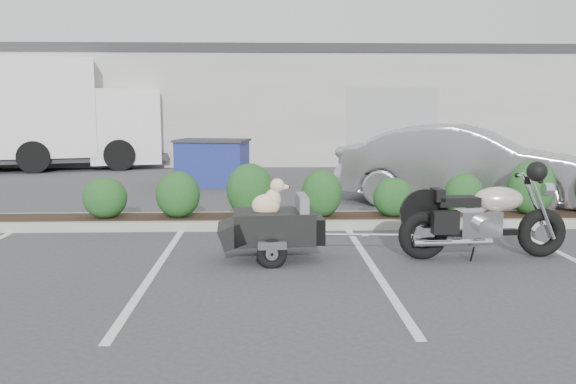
{
  "coord_description": "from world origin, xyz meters",
  "views": [
    {
      "loc": [
        -0.13,
        -7.94,
        2.01
      ],
      "look_at": [
        0.19,
        0.91,
        0.75
      ],
      "focal_mm": 38.0,
      "sensor_mm": 36.0,
      "label": 1
    }
  ],
  "objects_px": {
    "dumpster": "(213,162)",
    "delivery_truck": "(41,117)",
    "motorcycle": "(484,219)",
    "sedan": "(464,166)",
    "pet_trailer": "(272,225)"
  },
  "relations": [
    {
      "from": "dumpster",
      "to": "delivery_truck",
      "type": "distance_m",
      "value": 7.19
    },
    {
      "from": "motorcycle",
      "to": "sedan",
      "type": "relative_size",
      "value": 0.46
    },
    {
      "from": "motorcycle",
      "to": "delivery_truck",
      "type": "relative_size",
      "value": 0.29
    },
    {
      "from": "sedan",
      "to": "pet_trailer",
      "type": "bearing_deg",
      "value": 163.59
    },
    {
      "from": "dumpster",
      "to": "delivery_truck",
      "type": "relative_size",
      "value": 0.25
    },
    {
      "from": "motorcycle",
      "to": "dumpster",
      "type": "bearing_deg",
      "value": 115.94
    },
    {
      "from": "pet_trailer",
      "to": "dumpster",
      "type": "bearing_deg",
      "value": 97.72
    },
    {
      "from": "pet_trailer",
      "to": "sedan",
      "type": "distance_m",
      "value": 5.73
    },
    {
      "from": "delivery_truck",
      "to": "pet_trailer",
      "type": "bearing_deg",
      "value": -74.09
    },
    {
      "from": "sedan",
      "to": "delivery_truck",
      "type": "height_order",
      "value": "delivery_truck"
    },
    {
      "from": "motorcycle",
      "to": "pet_trailer",
      "type": "bearing_deg",
      "value": 176.6
    },
    {
      "from": "dumpster",
      "to": "delivery_truck",
      "type": "bearing_deg",
      "value": 154.26
    },
    {
      "from": "pet_trailer",
      "to": "sedan",
      "type": "xyz_separation_m",
      "value": [
        3.89,
        4.19,
        0.35
      ]
    },
    {
      "from": "sedan",
      "to": "dumpster",
      "type": "height_order",
      "value": "sedan"
    },
    {
      "from": "pet_trailer",
      "to": "delivery_truck",
      "type": "relative_size",
      "value": 0.23
    }
  ]
}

